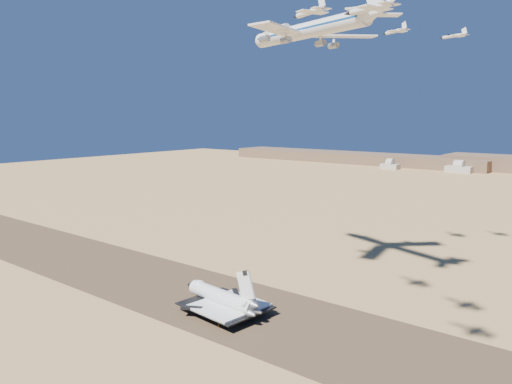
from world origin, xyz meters
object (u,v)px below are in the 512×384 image
Objects in this scene: crew_c at (220,319)px; chase_jet_f at (454,36)px; carrier_747 at (303,31)px; chase_jet_b at (370,8)px; chase_jet_e at (395,31)px; crew_a at (223,321)px; shuttle at (221,299)px; chase_jet_a at (310,12)px; crew_b at (219,325)px.

chase_jet_f is (34.25, 114.85, 101.54)m from crew_c.
carrier_747 reaches higher than chase_jet_b.
chase_jet_e is 1.07× the size of chase_jet_f.
carrier_747 reaches higher than crew_c.
chase_jet_b is (52.24, -3.46, 92.24)m from crew_c.
crew_c is at bearing 52.47° from crew_a.
chase_jet_f is (18.95, 18.57, -1.58)m from chase_jet_e.
chase_jet_e reaches higher than chase_jet_b.
shuttle is 10.49m from crew_a.
crew_a is 0.11× the size of chase_jet_a.
chase_jet_a is at bearing -53.02° from chase_jet_e.
shuttle reaches higher than crew_a.
chase_jet_f reaches higher than crew_c.
chase_jet_f is (36.75, 63.45, 2.26)m from carrier_747.
chase_jet_f is at bearing -34.26° from crew_b.
crew_c is at bearing -143.04° from chase_jet_a.
shuttle is at bearing -6.99° from crew_c.
chase_jet_b is at bearing -109.20° from crew_b.
crew_c reaches higher than crew_b.
chase_jet_e reaches higher than chase_jet_a.
carrier_747 is at bearing -100.27° from chase_jet_f.
chase_jet_e is at bearing -26.55° from crew_b.
crew_c is 0.12× the size of chase_jet_f.
carrier_747 is at bearing -16.89° from crew_a.
carrier_747 is (2.87, 44.94, 95.28)m from shuttle.
chase_jet_e is at bearing 82.92° from shuttle.
shuttle is 9.31m from crew_c.
shuttle is at bearing -155.63° from chase_jet_a.
shuttle is 22.27× the size of crew_c.
shuttle is 151.11m from chase_jet_f.
chase_jet_f is at bearing -37.14° from crew_a.
chase_jet_e is at bearing -115.76° from chase_jet_f.
chase_jet_a is (27.56, 7.05, 95.71)m from crew_a.
crew_a is at bearing -69.87° from chase_jet_e.
crew_b is 4.36m from crew_c.
chase_jet_e reaches higher than chase_jet_f.
chase_jet_f is (-17.99, 118.30, 9.30)m from chase_jet_b.
chase_jet_f is at bearing 116.74° from chase_jet_b.
crew_c is 106.06m from chase_jet_b.
chase_jet_e is (20.68, 89.82, 99.12)m from shuttle.
chase_jet_e is (13.86, 96.70, 103.12)m from crew_a.
carrier_747 is at bearing -83.36° from chase_jet_e.
chase_jet_f is at bearing 72.72° from chase_jet_e.
crew_a is at bearing -39.33° from shuttle.
crew_a is at bearing -66.72° from carrier_747.
chase_jet_a is 108.50m from chase_jet_f.
shuttle is at bearing -74.74° from carrier_747.
chase_jet_b reaches higher than shuttle.
carrier_747 is 5.33× the size of chase_jet_f.
chase_jet_a is at bearing -72.96° from chase_jet_f.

